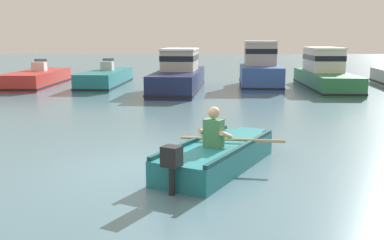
# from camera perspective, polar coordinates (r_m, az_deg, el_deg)

# --- Properties ---
(ground_plane) EXTENTS (120.00, 120.00, 0.00)m
(ground_plane) POSITION_cam_1_polar(r_m,az_deg,el_deg) (8.59, -4.42, -6.00)
(ground_plane) COLOR slate
(rowboat_with_person) EXTENTS (2.44, 3.53, 1.19)m
(rowboat_with_person) POSITION_cam_1_polar(r_m,az_deg,el_deg) (8.53, 3.37, -4.36)
(rowboat_with_person) COLOR #1E727A
(rowboat_with_person) RESTS_ON ground
(moored_boat_red) EXTENTS (2.07, 5.50, 1.34)m
(moored_boat_red) POSITION_cam_1_polar(r_m,az_deg,el_deg) (23.88, -18.97, 4.90)
(moored_boat_red) COLOR #B72D28
(moored_boat_red) RESTS_ON ground
(moored_boat_teal) EXTENTS (1.76, 5.54, 1.37)m
(moored_boat_teal) POSITION_cam_1_polar(r_m,az_deg,el_deg) (22.92, -10.85, 5.11)
(moored_boat_teal) COLOR #1E727A
(moored_boat_teal) RESTS_ON ground
(moored_boat_navy) EXTENTS (2.25, 6.77, 1.92)m
(moored_boat_navy) POSITION_cam_1_polar(r_m,az_deg,el_deg) (20.85, -1.65, 5.71)
(moored_boat_navy) COLOR #19234C
(moored_boat_navy) RESTS_ON ground
(moored_boat_blue) EXTENTS (2.07, 4.71, 2.26)m
(moored_boat_blue) POSITION_cam_1_polar(r_m,az_deg,el_deg) (22.42, 8.59, 6.26)
(moored_boat_blue) COLOR #2D519E
(moored_boat_blue) RESTS_ON ground
(moored_boat_green) EXTENTS (1.83, 6.77, 1.95)m
(moored_boat_green) POSITION_cam_1_polar(r_m,az_deg,el_deg) (22.49, 16.38, 5.64)
(moored_boat_green) COLOR #287042
(moored_boat_green) RESTS_ON ground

